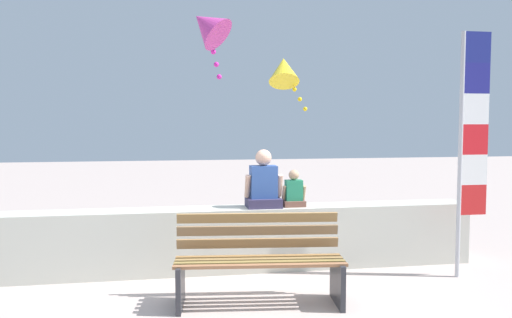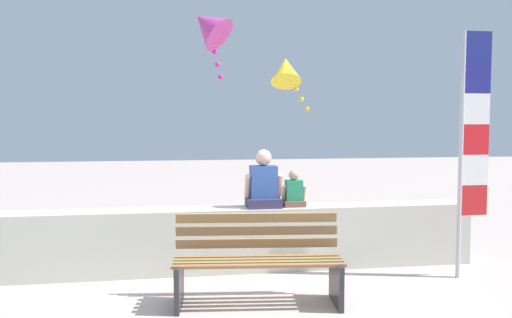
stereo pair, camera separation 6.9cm
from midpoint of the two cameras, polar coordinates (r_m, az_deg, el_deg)
The scene contains 8 objects.
ground_plane at distance 5.41m, azimuth -1.13°, elevation -15.75°, with size 40.00×40.00×0.00m, color #B5A29B.
seawall_ledge at distance 6.48m, azimuth -2.80°, elevation -8.81°, with size 6.12×0.46×0.78m, color beige.
park_bench at distance 5.33m, azimuth -0.03°, elevation -11.31°, with size 1.75×0.79×0.88m.
person_adult at distance 6.39m, azimuth 0.52°, elevation -2.87°, with size 0.47×0.35×0.72m.
person_child at distance 6.48m, azimuth 3.89°, elevation -3.67°, with size 0.30×0.22×0.46m.
flag_banner at distance 6.52m, azimuth 22.28°, elevation 2.29°, with size 0.37×0.05×2.88m.
kite_magenta at distance 7.90m, azimuth -5.67°, elevation 14.45°, with size 0.91×0.85×1.13m.
kite_yellow at distance 9.66m, azimuth 2.91°, elevation 9.79°, with size 0.77×0.82×1.12m.
Camera 1 is at (-0.80, -5.03, 1.84)m, focal length 36.14 mm.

